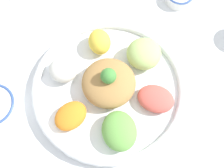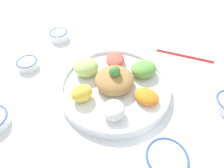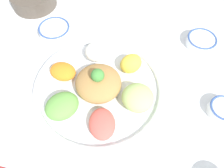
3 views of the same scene
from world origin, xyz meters
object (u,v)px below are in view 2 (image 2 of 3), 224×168
at_px(salad_platter, 114,83).
at_px(sauce_bowl_red, 59,35).
at_px(chopsticks_pair_near, 184,56).
at_px(sauce_bowl_far, 166,159).
at_px(sauce_bowl_dark, 28,64).

distance_m(salad_platter, sauce_bowl_red, 0.42).
relative_size(salad_platter, chopsticks_pair_near, 1.84).
height_order(sauce_bowl_red, sauce_bowl_far, sauce_bowl_red).
xyz_separation_m(sauce_bowl_red, chopsticks_pair_near, (0.55, -0.23, -0.02)).
relative_size(sauce_bowl_red, sauce_bowl_far, 0.75).
distance_m(salad_platter, sauce_bowl_far, 0.31).
height_order(sauce_bowl_red, sauce_bowl_dark, sauce_bowl_red).
relative_size(sauce_bowl_red, sauce_bowl_dark, 1.03).
xyz_separation_m(salad_platter, chopsticks_pair_near, (0.34, 0.13, -0.02)).
distance_m(sauce_bowl_red, chopsticks_pair_near, 0.60).
relative_size(salad_platter, sauce_bowl_dark, 4.84).
bearing_deg(sauce_bowl_far, salad_platter, 106.78).
xyz_separation_m(sauce_bowl_red, sauce_bowl_far, (0.29, -0.66, -0.00)).
bearing_deg(sauce_bowl_dark, salad_platter, -28.76).
relative_size(salad_platter, sauce_bowl_red, 4.72).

